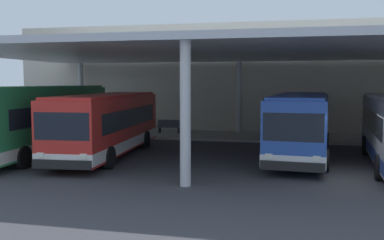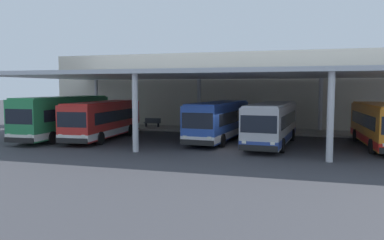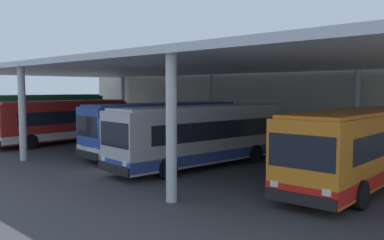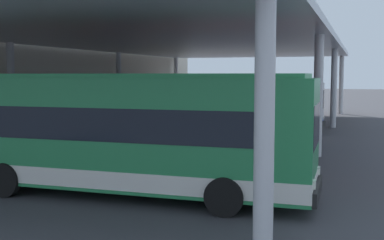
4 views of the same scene
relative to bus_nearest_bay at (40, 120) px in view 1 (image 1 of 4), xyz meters
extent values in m
plane|color=#3D3D42|center=(15.14, -2.40, -1.84)|extent=(200.00, 200.00, 0.00)
cube|color=#A39E93|center=(15.14, 9.35, -1.75)|extent=(42.00, 4.50, 0.18)
cube|color=beige|center=(15.14, 12.60, 2.22)|extent=(48.00, 1.60, 8.12)
cube|color=silver|center=(15.14, 3.10, 3.56)|extent=(40.00, 17.00, 0.30)
cylinder|color=silver|center=(-3.36, 11.10, 0.78)|extent=(0.40, 0.40, 5.25)
cylinder|color=silver|center=(8.97, -4.90, 0.78)|extent=(0.40, 0.40, 5.25)
cylinder|color=silver|center=(8.97, 11.10, 0.78)|extent=(0.40, 0.40, 5.25)
cube|color=#28844C|center=(0.00, 0.00, 0.06)|extent=(2.77, 11.26, 3.10)
cube|color=white|center=(0.00, 0.00, -1.14)|extent=(2.79, 11.28, 0.50)
cube|color=black|center=(0.00, 0.15, 0.36)|extent=(2.76, 9.24, 0.90)
cube|color=#2A8B50|center=(0.00, 0.00, 1.67)|extent=(2.56, 10.80, 0.12)
cylinder|color=black|center=(1.31, -3.44, -1.34)|extent=(0.30, 1.01, 1.00)
cylinder|color=black|center=(-1.30, 3.05, -1.34)|extent=(0.30, 1.01, 1.00)
cylinder|color=black|center=(1.15, 3.11, -1.34)|extent=(0.30, 1.01, 1.00)
cube|color=red|center=(3.57, 0.44, -0.14)|extent=(3.23, 10.55, 2.70)
cube|color=white|center=(3.57, 0.44, -1.14)|extent=(3.25, 10.57, 0.50)
cube|color=black|center=(3.56, 0.59, 0.16)|extent=(3.14, 8.69, 0.90)
cube|color=black|center=(3.93, -4.70, 0.21)|extent=(2.30, 0.28, 1.10)
cube|color=black|center=(3.94, -4.79, -1.29)|extent=(2.46, 0.33, 0.36)
cube|color=red|center=(3.57, 0.44, 1.27)|extent=(3.00, 10.12, 0.12)
cube|color=yellow|center=(3.93, -4.67, 1.03)|extent=(1.75, 0.24, 0.28)
cube|color=white|center=(3.04, -4.85, -0.94)|extent=(0.28, 0.10, 0.20)
cube|color=white|center=(4.84, -4.72, -0.94)|extent=(0.28, 0.10, 0.20)
cylinder|color=black|center=(2.57, -2.87, -1.34)|extent=(0.35, 1.02, 1.00)
cylinder|color=black|center=(5.02, -2.69, -1.34)|extent=(0.35, 1.02, 1.00)
cylinder|color=black|center=(2.14, 3.20, -1.34)|extent=(0.35, 1.02, 1.00)
cylinder|color=black|center=(4.59, 3.38, -1.34)|extent=(0.35, 1.02, 1.00)
cube|color=#284CA8|center=(13.16, 2.09, -0.14)|extent=(3.26, 10.56, 2.70)
cube|color=silver|center=(13.16, 2.09, -1.14)|extent=(3.28, 10.58, 0.50)
cube|color=black|center=(13.17, 2.24, 0.16)|extent=(3.16, 8.69, 0.90)
cube|color=black|center=(12.78, -3.05, 0.21)|extent=(2.30, 0.29, 1.10)
cube|color=black|center=(12.77, -3.14, -1.29)|extent=(2.46, 0.34, 0.36)
cube|color=#2A50B0|center=(13.16, 2.09, 1.27)|extent=(3.03, 10.13, 0.12)
cube|color=yellow|center=(12.78, -3.02, 1.03)|extent=(1.75, 0.25, 0.28)
cube|color=white|center=(11.87, -3.06, -0.94)|extent=(0.29, 0.10, 0.20)
cube|color=white|center=(13.67, -3.20, -0.94)|extent=(0.29, 0.10, 0.20)
cylinder|color=black|center=(11.70, -1.04, -1.34)|extent=(0.35, 1.02, 1.00)
cylinder|color=black|center=(14.14, -1.22, -1.34)|extent=(0.35, 1.02, 1.00)
cylinder|color=black|center=(12.15, 5.03, -1.34)|extent=(0.35, 1.02, 1.00)
cylinder|color=black|center=(14.59, 4.85, -1.34)|extent=(0.35, 1.02, 1.00)
cylinder|color=black|center=(16.04, -2.35, -1.34)|extent=(0.35, 1.02, 1.00)
cylinder|color=black|center=(16.49, 3.72, -1.34)|extent=(0.35, 1.02, 1.00)
cube|color=#4C515B|center=(4.28, 9.35, -1.21)|extent=(1.80, 0.44, 0.08)
cube|color=#4C515B|center=(4.28, 9.55, -0.96)|extent=(1.80, 0.06, 0.44)
cube|color=#2D2D33|center=(3.58, 9.35, -1.44)|extent=(0.10, 0.36, 0.45)
cube|color=#2D2D33|center=(4.98, 9.35, -1.44)|extent=(0.10, 0.36, 0.45)
cylinder|color=#236638|center=(1.59, 9.59, -1.21)|extent=(0.48, 0.48, 0.90)
cylinder|color=black|center=(1.59, 9.59, -0.72)|extent=(0.52, 0.52, 0.08)
camera|label=1|loc=(12.72, -20.06, 1.94)|focal=40.68mm
camera|label=2|loc=(19.91, -28.36, 2.46)|focal=35.87mm
camera|label=3|loc=(31.94, -14.78, 2.20)|focal=38.43mm
camera|label=4|loc=(-12.75, -6.66, 1.70)|focal=45.94mm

